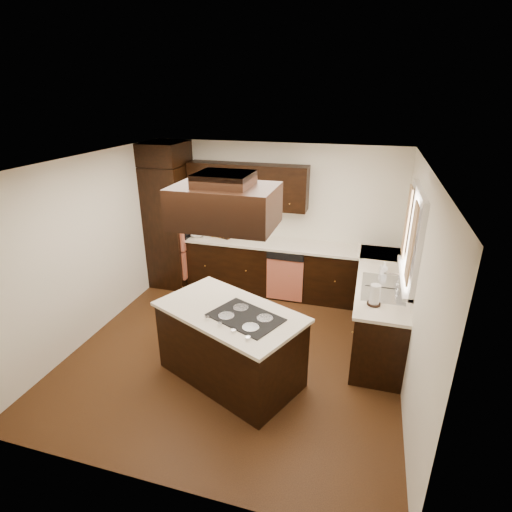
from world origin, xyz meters
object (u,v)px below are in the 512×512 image
Objects in this scene: range_hood at (225,206)px; island at (230,345)px; spice_rack at (221,230)px; oven_column at (171,226)px.

island is at bearing 79.91° from range_hood.
range_hood is 3.17× the size of spice_rack.
spice_rack is at bearing 4.33° from oven_column.
island is 2.56m from spice_rack.
oven_column is 1.30× the size of island.
spice_rack is (-0.96, 2.30, 0.62)m from island.
oven_column is 2.98m from island.
range_hood is at bearing -75.68° from island.
spice_rack reaches higher than island.
range_hood reaches higher than oven_column.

